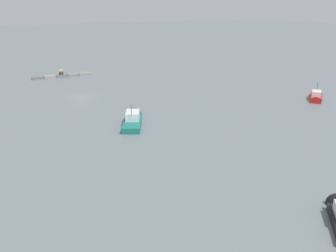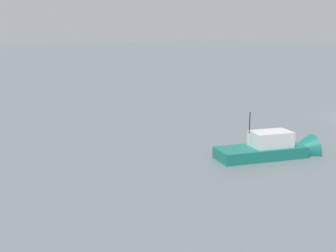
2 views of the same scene
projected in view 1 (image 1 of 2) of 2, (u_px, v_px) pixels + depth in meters
The scene contains 7 objects.
ground_plane at pixel (82, 97), 62.06m from camera, with size 500.00×500.00×0.00m, color slate.
seawall_pier at pixel (62, 76), 79.21m from camera, with size 12.94×1.55×0.59m.
person_seated_brown_left at pixel (63, 73), 79.10m from camera, with size 0.46×0.65×0.73m.
person_seated_dark_right at pixel (60, 74), 78.74m from camera, with size 0.46×0.65×0.73m.
umbrella_open_yellow at pixel (61, 70), 78.78m from camera, with size 1.20×1.20×1.26m.
motorboat_teal_mid at pixel (133, 120), 48.25m from camera, with size 5.25×7.82×4.24m.
motorboat_red_far at pixel (316, 98), 60.06m from camera, with size 5.98×5.50×3.50m.
Camera 1 is at (12.42, 60.97, 15.80)m, focal length 36.79 mm.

